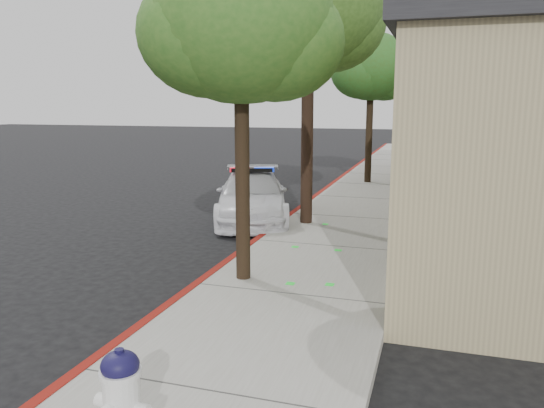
{
  "coord_description": "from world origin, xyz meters",
  "views": [
    {
      "loc": [
        3.73,
        -7.61,
        3.05
      ],
      "look_at": [
        0.65,
        2.31,
        1.1
      ],
      "focal_mm": 35.12,
      "sensor_mm": 36.0,
      "label": 1
    }
  ],
  "objects_px": {
    "street_tree_near": "(241,31)",
    "street_tree_mid": "(309,12)",
    "fire_hydrant": "(122,400)",
    "police_car": "(252,196)",
    "street_tree_far": "(372,70)"
  },
  "relations": [
    {
      "from": "police_car",
      "to": "street_tree_far",
      "type": "height_order",
      "value": "street_tree_far"
    },
    {
      "from": "police_car",
      "to": "fire_hydrant",
      "type": "bearing_deg",
      "value": -95.83
    },
    {
      "from": "fire_hydrant",
      "to": "street_tree_near",
      "type": "xyz_separation_m",
      "value": [
        -0.6,
        4.58,
        3.57
      ]
    },
    {
      "from": "street_tree_near",
      "to": "street_tree_mid",
      "type": "bearing_deg",
      "value": 90.04
    },
    {
      "from": "police_car",
      "to": "street_tree_far",
      "type": "distance_m",
      "value": 8.18
    },
    {
      "from": "police_car",
      "to": "street_tree_far",
      "type": "relative_size",
      "value": 0.88
    },
    {
      "from": "police_car",
      "to": "fire_hydrant",
      "type": "distance_m",
      "value": 9.85
    },
    {
      "from": "police_car",
      "to": "street_tree_mid",
      "type": "distance_m",
      "value": 4.81
    },
    {
      "from": "street_tree_mid",
      "to": "street_tree_far",
      "type": "bearing_deg",
      "value": 85.43
    },
    {
      "from": "fire_hydrant",
      "to": "street_tree_far",
      "type": "distance_m",
      "value": 17.0
    },
    {
      "from": "street_tree_far",
      "to": "street_tree_near",
      "type": "bearing_deg",
      "value": -92.83
    },
    {
      "from": "police_car",
      "to": "street_tree_near",
      "type": "relative_size",
      "value": 0.89
    },
    {
      "from": "police_car",
      "to": "street_tree_mid",
      "type": "height_order",
      "value": "street_tree_mid"
    },
    {
      "from": "police_car",
      "to": "street_tree_near",
      "type": "distance_m",
      "value": 6.34
    },
    {
      "from": "fire_hydrant",
      "to": "police_car",
      "type": "bearing_deg",
      "value": 108.21
    }
  ]
}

